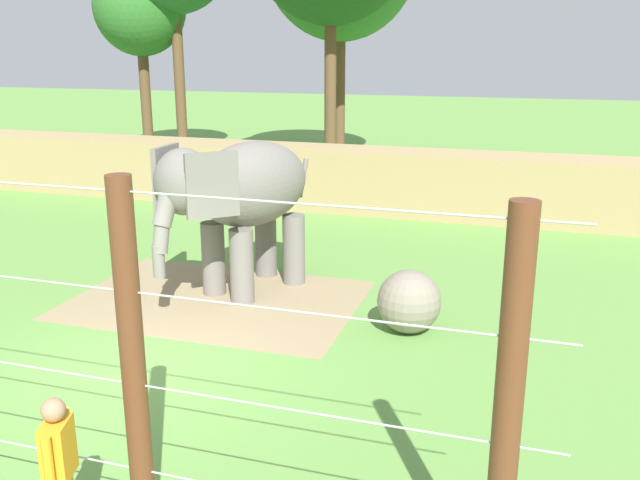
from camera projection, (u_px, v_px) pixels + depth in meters
name	position (u px, v px, depth m)	size (l,w,h in m)	color
ground_plane	(137.00, 371.00, 10.32)	(120.00, 120.00, 0.00)	#609342
dirt_patch	(217.00, 300.00, 13.22)	(5.40, 3.84, 0.01)	#937F5B
embankment_wall	(343.00, 178.00, 20.47)	(36.00, 1.80, 1.80)	tan
elephant	(241.00, 193.00, 13.10)	(2.50, 3.83, 3.01)	slate
enrichment_ball	(409.00, 301.00, 11.62)	(1.08, 1.08, 1.08)	gray
zookeeper	(61.00, 472.00, 6.33)	(0.34, 0.57, 1.67)	tan
tree_left_of_centre	(140.00, 8.00, 28.17)	(3.76, 3.76, 8.22)	brown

